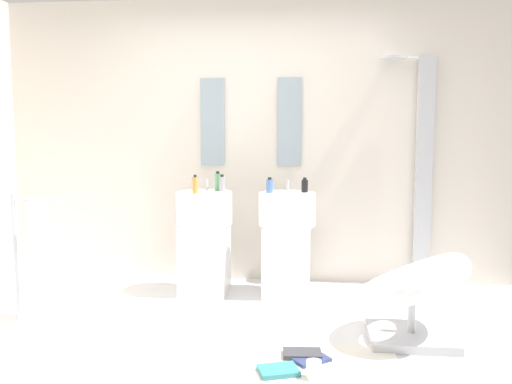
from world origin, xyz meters
name	(u,v)px	position (x,y,z in m)	size (l,w,h in m)	color
ground_plane	(225,347)	(0.00, 0.00, -0.02)	(4.80, 3.60, 0.04)	silver
rear_partition	(252,142)	(0.00, 1.65, 1.30)	(4.80, 0.10, 2.60)	beige
pedestal_sink_left	(204,238)	(-0.36, 1.13, 0.48)	(0.48, 0.48, 0.98)	white
pedestal_sink_right	(287,240)	(0.36, 1.13, 0.48)	(0.48, 0.48, 0.98)	white
vanity_mirror_left	(213,122)	(-0.36, 1.58, 1.48)	(0.22, 0.03, 0.80)	#8C9EA8
vanity_mirror_right	(289,122)	(0.36, 1.58, 1.48)	(0.22, 0.03, 0.80)	#8C9EA8
shower_column	(422,167)	(1.54, 1.53, 1.08)	(0.49, 0.24, 2.05)	#B7BABF
lounge_chair	(412,290)	(1.23, 0.18, 0.35)	(1.05, 1.05, 0.65)	#B7BABF
towel_rack	(35,237)	(-1.45, 0.30, 0.63)	(0.37, 0.22, 0.95)	#B7BABF
area_rug	(306,368)	(0.53, -0.33, 0.01)	(1.12, 0.80, 0.01)	white
magazine_navy	(310,359)	(0.56, -0.23, 0.02)	(0.21, 0.17, 0.02)	navy
magazine_teal	(278,371)	(0.38, -0.42, 0.02)	(0.22, 0.17, 0.03)	teal
magazine_charcoal	(302,354)	(0.51, -0.17, 0.02)	(0.24, 0.15, 0.03)	#38383D
coffee_mug	(314,370)	(0.58, -0.47, 0.06)	(0.09, 0.09, 0.10)	white
soap_bottle_green	(218,182)	(-0.25, 1.24, 0.96)	(0.06, 0.06, 0.17)	#59996B
soap_bottle_blue	(270,186)	(0.21, 1.12, 0.94)	(0.06, 0.06, 0.13)	#4C72B7
soap_bottle_amber	(195,185)	(-0.40, 1.00, 0.95)	(0.05, 0.05, 0.16)	#C68C38
soap_bottle_black	(305,186)	(0.50, 1.19, 0.94)	(0.05, 0.05, 0.13)	black
soap_bottle_grey	(222,184)	(-0.21, 1.18, 0.95)	(0.05, 0.05, 0.15)	#99999E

